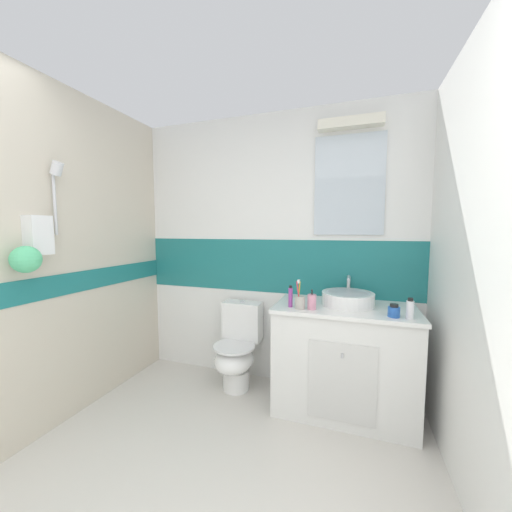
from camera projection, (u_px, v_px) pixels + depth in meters
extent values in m
cube|color=beige|center=(215.00, 480.00, 1.69)|extent=(3.20, 3.48, 0.04)
cube|color=white|center=(273.00, 334.00, 2.83)|extent=(3.20, 0.10, 0.85)
cube|color=#1E7272|center=(273.00, 266.00, 2.77)|extent=(3.20, 0.10, 0.50)
cube|color=white|center=(273.00, 178.00, 2.70)|extent=(3.20, 0.10, 1.15)
cube|color=silver|center=(349.00, 185.00, 2.43)|extent=(0.57, 0.02, 0.83)
cube|color=white|center=(350.00, 123.00, 2.35)|extent=(0.52, 0.10, 0.08)
cube|color=beige|center=(38.00, 257.00, 2.01)|extent=(0.10, 3.48, 2.50)
cube|color=#1E7272|center=(45.00, 288.00, 2.01)|extent=(0.01, 3.48, 0.16)
cube|color=white|center=(38.00, 235.00, 1.91)|extent=(0.10, 0.14, 0.26)
cylinder|color=silver|center=(55.00, 202.00, 2.03)|extent=(0.02, 0.02, 0.46)
cylinder|color=silver|center=(57.00, 168.00, 2.00)|extent=(0.10, 0.07, 0.11)
sphere|color=#59CC8C|center=(26.00, 259.00, 1.79)|extent=(0.17, 0.17, 0.17)
cube|color=silver|center=(343.00, 360.00, 2.30)|extent=(1.04, 0.57, 0.82)
cube|color=white|center=(345.00, 308.00, 2.25)|extent=(1.06, 0.59, 0.03)
cube|color=silver|center=(342.00, 383.00, 2.03)|extent=(0.47, 0.01, 0.57)
cylinder|color=silver|center=(342.00, 356.00, 2.00)|extent=(0.02, 0.02, 0.03)
cylinder|color=white|center=(348.00, 299.00, 2.28)|extent=(0.40, 0.40, 0.10)
cylinder|color=#B3B3B8|center=(348.00, 293.00, 2.28)|extent=(0.33, 0.33, 0.01)
cylinder|color=silver|center=(348.00, 287.00, 2.49)|extent=(0.03, 0.03, 0.20)
cylinder|color=silver|center=(349.00, 278.00, 2.38)|extent=(0.02, 0.18, 0.02)
cylinder|color=white|center=(236.00, 379.00, 2.63)|extent=(0.24, 0.24, 0.18)
ellipsoid|color=white|center=(234.00, 360.00, 2.57)|extent=(0.34, 0.42, 0.22)
cylinder|color=white|center=(234.00, 346.00, 2.56)|extent=(0.37, 0.37, 0.02)
cube|color=white|center=(243.00, 321.00, 2.75)|extent=(0.36, 0.17, 0.36)
cylinder|color=silver|center=(243.00, 301.00, 2.73)|extent=(0.04, 0.04, 0.02)
cylinder|color=#B2ADA3|center=(300.00, 302.00, 2.17)|extent=(0.08, 0.08, 0.10)
cylinder|color=#D83F4C|center=(298.00, 293.00, 2.16)|extent=(0.04, 0.03, 0.18)
cube|color=white|center=(298.00, 282.00, 2.15)|extent=(0.02, 0.02, 0.03)
cylinder|color=gold|center=(299.00, 293.00, 2.18)|extent=(0.02, 0.03, 0.18)
cube|color=white|center=(299.00, 281.00, 2.17)|extent=(0.01, 0.02, 0.03)
cylinder|color=pink|center=(312.00, 302.00, 2.16)|extent=(0.07, 0.07, 0.11)
cylinder|color=#262626|center=(312.00, 292.00, 2.15)|extent=(0.01, 0.01, 0.04)
cylinder|color=#262626|center=(312.00, 290.00, 2.14)|extent=(0.01, 0.02, 0.01)
cylinder|color=#993F99|center=(290.00, 297.00, 2.22)|extent=(0.03, 0.03, 0.15)
cylinder|color=black|center=(291.00, 287.00, 2.21)|extent=(0.02, 0.02, 0.02)
cylinder|color=#2659B2|center=(394.00, 312.00, 1.96)|extent=(0.08, 0.08, 0.07)
cylinder|color=black|center=(394.00, 305.00, 1.96)|extent=(0.05, 0.05, 0.02)
cylinder|color=white|center=(410.00, 310.00, 1.93)|extent=(0.05, 0.05, 0.12)
cylinder|color=black|center=(410.00, 300.00, 1.92)|extent=(0.03, 0.03, 0.02)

